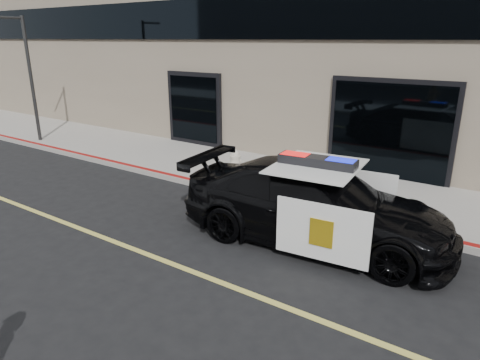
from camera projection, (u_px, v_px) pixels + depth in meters
The scene contains 5 objects.
ground at pixel (310, 317), 6.28m from camera, with size 120.00×120.00×0.00m, color black.
sidewalk_n at pixel (404, 204), 10.37m from camera, with size 60.00×3.50×0.15m, color gray.
police_car at pixel (315, 204), 8.41m from camera, with size 3.19×5.77×1.76m.
fire_hydrant at pixel (235, 164), 11.97m from camera, with size 0.36×0.51×0.80m.
street_light at pixel (29, 74), 15.71m from camera, with size 0.13×1.14×4.50m.
Camera 1 is at (2.16, -4.97, 3.89)m, focal length 32.00 mm.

